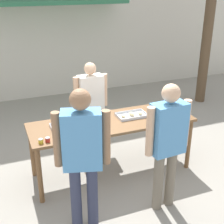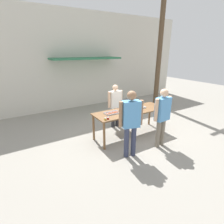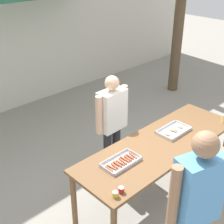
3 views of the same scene
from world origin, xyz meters
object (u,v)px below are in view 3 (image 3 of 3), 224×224
Objects in this scene: condiment_jar_mustard at (115,194)px; condiment_jar_ketchup at (121,190)px; person_server_behind_table at (112,118)px; person_customer_holding_hotdog at (196,200)px; food_tray_buns at (174,130)px; food_tray_sausages at (121,162)px.

condiment_jar_mustard is 1.00× the size of condiment_jar_ketchup.
person_server_behind_table is 2.01m from person_customer_holding_hotdog.
person_customer_holding_hotdog reaches higher than condiment_jar_mustard.
person_customer_holding_hotdog is (0.36, -0.70, 0.16)m from condiment_jar_mustard.
condiment_jar_ketchup is (-1.39, -0.35, 0.01)m from food_tray_buns.
person_server_behind_table reaches higher than food_tray_buns.
food_tray_sausages is at bearing -179.86° from food_tray_buns.
person_server_behind_table is at bearing 52.32° from food_tray_sausages.
condiment_jar_mustard is 1.59m from person_server_behind_table.
person_server_behind_table is 0.88× the size of person_customer_holding_hotdog.
food_tray_sausages is 1.03m from person_server_behind_table.
person_customer_holding_hotdog reaches higher than person_server_behind_table.
condiment_jar_ketchup is 0.77m from person_customer_holding_hotdog.
person_server_behind_table is (0.98, 1.17, 0.02)m from condiment_jar_ketchup.
condiment_jar_mustard is at bearing -176.22° from condiment_jar_ketchup.
food_tray_buns is 0.26× the size of person_customer_holding_hotdog.
condiment_jar_ketchup is (0.09, 0.01, 0.00)m from condiment_jar_mustard.
person_customer_holding_hotdog is (-0.71, -1.87, 0.14)m from person_server_behind_table.
food_tray_buns is at bearing 0.14° from food_tray_sausages.
food_tray_sausages is at bearing -129.76° from person_server_behind_table.
food_tray_buns is 0.91m from person_server_behind_table.
person_server_behind_table reaches higher than food_tray_sausages.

